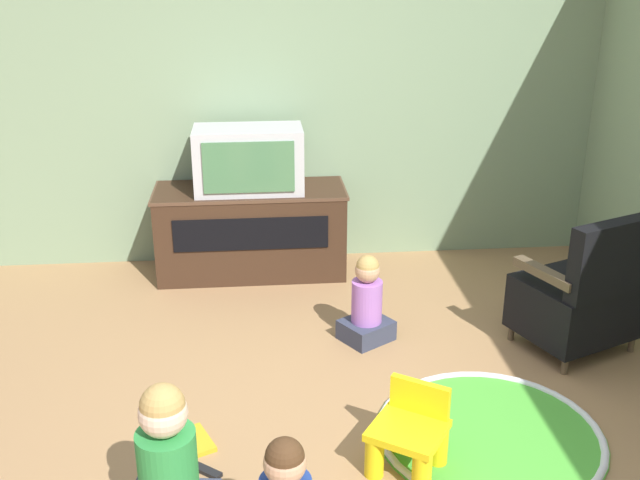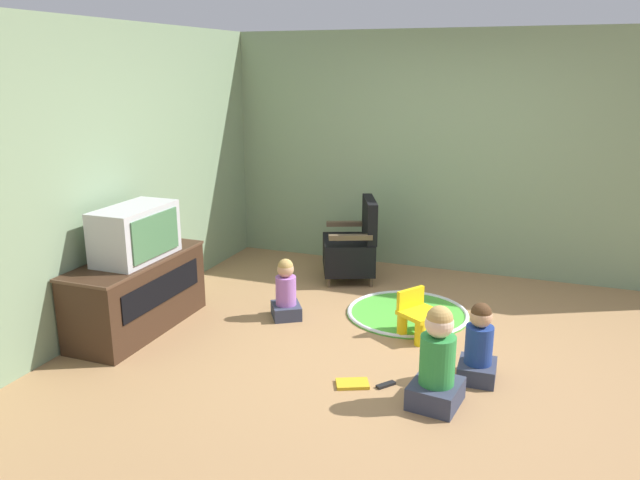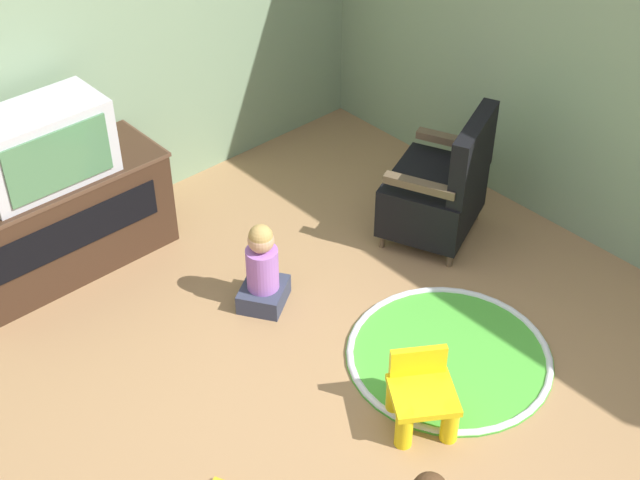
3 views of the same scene
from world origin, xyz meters
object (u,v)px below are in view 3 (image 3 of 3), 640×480
(black_armchair, at_px, (440,190))
(yellow_kid_chair, at_px, (422,398))
(television, at_px, (41,146))
(child_watching_left, at_px, (263,271))
(tv_cabinet, at_px, (55,221))

(black_armchair, relative_size, yellow_kid_chair, 2.02)
(television, xyz_separation_m, child_watching_left, (0.68, -1.05, -0.62))
(tv_cabinet, bearing_deg, child_watching_left, -57.80)
(child_watching_left, bearing_deg, black_armchair, -43.38)
(tv_cabinet, bearing_deg, black_armchair, -34.48)
(black_armchair, bearing_deg, television, -56.36)
(tv_cabinet, bearing_deg, yellow_kid_chair, -73.17)
(yellow_kid_chair, bearing_deg, tv_cabinet, 140.46)
(television, relative_size, child_watching_left, 1.35)
(black_armchair, distance_m, child_watching_left, 1.25)
(tv_cabinet, xyz_separation_m, black_armchair, (1.91, -1.31, 0.01))
(tv_cabinet, distance_m, yellow_kid_chair, 2.40)
(yellow_kid_chair, bearing_deg, black_armchair, 72.76)
(tv_cabinet, height_order, child_watching_left, tv_cabinet)
(tv_cabinet, distance_m, child_watching_left, 1.28)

